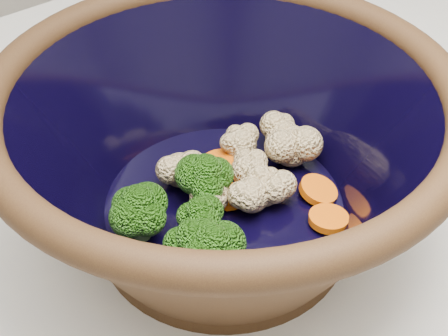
{
  "coord_description": "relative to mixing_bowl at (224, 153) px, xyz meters",
  "views": [
    {
      "loc": [
        -0.18,
        -0.17,
        1.3
      ],
      "look_at": [
        0.06,
        0.12,
        0.97
      ],
      "focal_mm": 50.0,
      "sensor_mm": 36.0,
      "label": 1
    }
  ],
  "objects": [
    {
      "name": "mixing_bowl",
      "position": [
        0.0,
        0.0,
        0.0
      ],
      "size": [
        0.41,
        0.41,
        0.16
      ],
      "rotation": [
        0.0,
        0.0,
        0.22
      ],
      "color": "black",
      "rests_on": "counter"
    },
    {
      "name": "vegetable_pile",
      "position": [
        -0.01,
        -0.01,
        -0.03
      ],
      "size": [
        0.19,
        0.14,
        0.05
      ],
      "color": "#608442",
      "rests_on": "mixing_bowl"
    }
  ]
}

